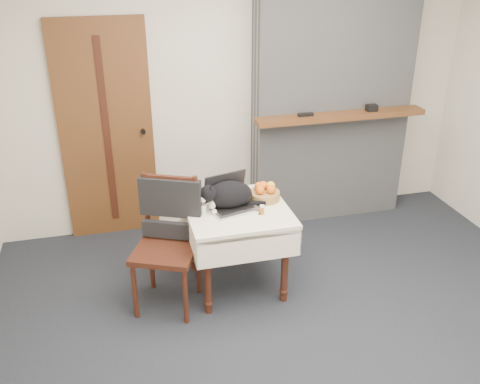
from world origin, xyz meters
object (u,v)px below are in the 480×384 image
Objects in this scene: cream_jar at (202,209)px; fruit_basket at (265,193)px; side_table at (237,221)px; chair at (168,224)px; pill_bottle at (262,210)px; cat at (230,195)px; door at (107,133)px; laptop at (230,199)px.

fruit_basket is at bearing 11.92° from cream_jar.
chair reaches higher than side_table.
pill_bottle is (0.16, -0.14, 0.15)m from side_table.
cat is 0.31m from fruit_basket.
door is 1.60m from fruit_basket.
cat reaches higher than pill_bottle.
pill_bottle is (1.07, -1.31, -0.26)m from door.
laptop is at bearing 32.27° from chair.
door is at bearing 132.01° from chair.
door is at bearing 127.98° from side_table.
cat reaches higher than cream_jar.
laptop reaches higher than cream_jar.
side_table is at bearing 137.63° from pill_bottle.
side_table is 0.54m from chair.
laptop reaches higher than side_table.
fruit_basket is at bearing -3.33° from laptop.
cat is at bearing 141.36° from pill_bottle.
laptop reaches higher than pill_bottle.
cream_jar is at bearing 174.50° from cat.
door is 2.56× the size of side_table.
side_table is 3.28× the size of fruit_basket.
laptop is 0.78× the size of cat.
side_table is 0.26m from pill_bottle.
laptop is (-0.05, 0.04, 0.18)m from side_table.
chair is at bearing -170.90° from fruit_basket.
pill_bottle is at bearing 15.21° from chair.
cat is (0.86, -1.14, -0.19)m from door.
pill_bottle is 0.26m from fruit_basket.
side_table is (0.91, -1.16, -0.41)m from door.
cat is at bearing -166.33° from fruit_basket.
door reaches higher than cat.
chair is (-0.48, -0.05, -0.16)m from cat.
pill_bottle is at bearing -111.17° from fruit_basket.
pill_bottle is (0.43, -0.13, 0.00)m from cream_jar.
fruit_basket is at bearing 20.83° from side_table.
fruit_basket is (0.30, 0.07, -0.05)m from cat.
door is 8.41× the size of fruit_basket.
cream_jar is at bearing -176.90° from side_table.
fruit_basket is (0.09, 0.24, 0.02)m from pill_bottle.
cat is 0.51m from chair.
side_table is 0.32m from fruit_basket.
laptop is at bearing 138.80° from pill_bottle.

